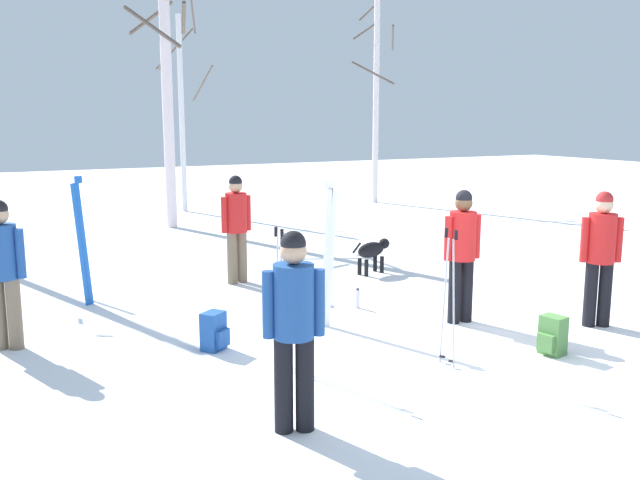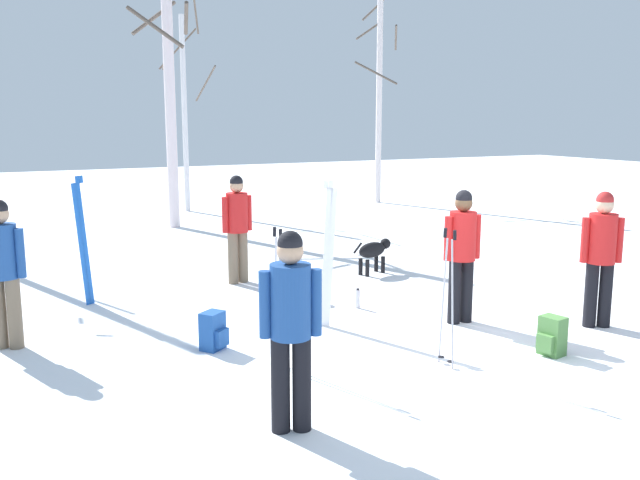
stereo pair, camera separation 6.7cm
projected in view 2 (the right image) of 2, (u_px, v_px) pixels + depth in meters
name	position (u px, v px, depth m)	size (l,w,h in m)	color
ground_plane	(465.00, 358.00, 7.62)	(60.00, 60.00, 0.00)	white
person_0	(237.00, 222.00, 10.90)	(0.51, 0.34, 1.72)	#72604C
person_1	(3.00, 264.00, 7.79)	(0.47, 0.34, 1.72)	#72604C
person_2	(291.00, 319.00, 5.71)	(0.50, 0.34, 1.72)	black
person_3	(601.00, 250.00, 8.60)	(0.47, 0.34, 1.72)	black
person_4	(462.00, 248.00, 8.78)	(0.52, 0.34, 1.72)	black
dog	(374.00, 251.00, 11.66)	(0.87, 0.38, 0.57)	black
ski_pair_planted_0	(83.00, 242.00, 9.59)	(0.24, 0.14, 1.82)	blue
ski_pair_planted_1	(328.00, 255.00, 8.62)	(0.20, 0.13, 1.85)	white
ski_poles_0	(448.00, 294.00, 7.26)	(0.07, 0.26, 1.48)	#B2B2BC
ski_poles_1	(278.00, 294.00, 7.25)	(0.07, 0.26, 1.49)	#B2B2BC
backpack_0	(552.00, 336.00, 7.69)	(0.32, 0.29, 0.44)	#4C7F3F
backpack_1	(213.00, 331.00, 7.87)	(0.34, 0.34, 0.44)	#1E4C99
water_bottle_0	(299.00, 288.00, 10.19)	(0.07, 0.07, 0.28)	red
water_bottle_1	(358.00, 299.00, 9.59)	(0.06, 0.06, 0.28)	silver
birch_tree_1	(169.00, 78.00, 16.01)	(1.52, 1.72, 6.77)	silver
birch_tree_2	(185.00, 108.00, 18.93)	(1.40, 1.32, 5.84)	silver
birch_tree_3	(379.00, 94.00, 20.78)	(1.59, 1.51, 6.29)	silver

